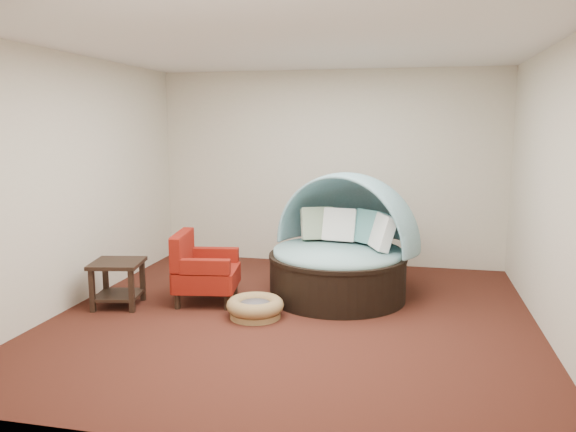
% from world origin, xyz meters
% --- Properties ---
extents(floor, '(5.00, 5.00, 0.00)m').
position_xyz_m(floor, '(0.00, 0.00, 0.00)').
color(floor, '#4A1F15').
rests_on(floor, ground).
extents(wall_back, '(5.00, 0.00, 5.00)m').
position_xyz_m(wall_back, '(0.00, 2.50, 1.40)').
color(wall_back, beige).
rests_on(wall_back, floor).
extents(wall_front, '(5.00, 0.00, 5.00)m').
position_xyz_m(wall_front, '(0.00, -2.50, 1.40)').
color(wall_front, beige).
rests_on(wall_front, floor).
extents(wall_left, '(0.00, 5.00, 5.00)m').
position_xyz_m(wall_left, '(-2.50, 0.00, 1.40)').
color(wall_left, beige).
rests_on(wall_left, floor).
extents(wall_right, '(0.00, 5.00, 5.00)m').
position_xyz_m(wall_right, '(2.50, 0.00, 1.40)').
color(wall_right, beige).
rests_on(wall_right, floor).
extents(ceiling, '(5.00, 5.00, 0.00)m').
position_xyz_m(ceiling, '(0.00, 0.00, 2.80)').
color(ceiling, white).
rests_on(ceiling, wall_back).
extents(canopy_daybed, '(2.13, 2.11, 1.48)m').
position_xyz_m(canopy_daybed, '(0.40, 0.88, 0.68)').
color(canopy_daybed, black).
rests_on(canopy_daybed, floor).
extents(pet_basket, '(0.66, 0.66, 0.21)m').
position_xyz_m(pet_basket, '(-0.39, -0.08, 0.11)').
color(pet_basket, olive).
rests_on(pet_basket, floor).
extents(red_armchair, '(0.79, 0.79, 0.81)m').
position_xyz_m(red_armchair, '(-1.13, 0.31, 0.37)').
color(red_armchair, black).
rests_on(red_armchair, floor).
extents(side_table, '(0.63, 0.63, 0.52)m').
position_xyz_m(side_table, '(-2.00, -0.06, 0.33)').
color(side_table, black).
rests_on(side_table, floor).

